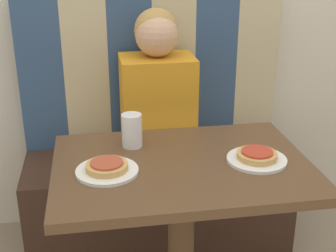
% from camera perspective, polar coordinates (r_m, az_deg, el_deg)
% --- Properties ---
extents(booth_seat, '(1.29, 0.49, 0.48)m').
position_cam_1_polar(booth_seat, '(2.42, -1.18, -8.78)').
color(booth_seat, '#382319').
rests_on(booth_seat, ground_plane).
extents(booth_backrest, '(1.29, 0.08, 0.77)m').
position_cam_1_polar(booth_backrest, '(2.36, -2.03, 6.94)').
color(booth_backrest, navy).
rests_on(booth_backrest, booth_seat).
extents(dining_table, '(0.91, 0.64, 0.74)m').
position_cam_1_polar(dining_table, '(1.72, 1.66, -7.79)').
color(dining_table, brown).
rests_on(dining_table, ground_plane).
extents(person, '(0.34, 0.25, 0.71)m').
position_cam_1_polar(person, '(2.19, -1.31, 4.52)').
color(person, orange).
rests_on(person, booth_seat).
extents(plate_left, '(0.21, 0.21, 0.01)m').
position_cam_1_polar(plate_left, '(1.61, -7.43, -5.46)').
color(plate_left, white).
rests_on(plate_left, dining_table).
extents(plate_right, '(0.21, 0.21, 0.01)m').
position_cam_1_polar(plate_right, '(1.70, 10.75, -4.05)').
color(plate_right, white).
rests_on(plate_right, dining_table).
extents(pizza_left, '(0.14, 0.14, 0.03)m').
position_cam_1_polar(pizza_left, '(1.60, -7.46, -4.85)').
color(pizza_left, tan).
rests_on(pizza_left, plate_left).
extents(pizza_right, '(0.14, 0.14, 0.03)m').
position_cam_1_polar(pizza_right, '(1.69, 10.80, -3.46)').
color(pizza_right, tan).
rests_on(pizza_right, plate_right).
extents(drinking_cup, '(0.08, 0.08, 0.13)m').
position_cam_1_polar(drinking_cup, '(1.77, -4.42, -0.55)').
color(drinking_cup, silver).
rests_on(drinking_cup, dining_table).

